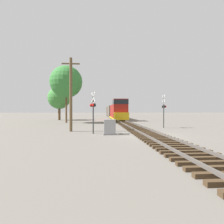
{
  "coord_description": "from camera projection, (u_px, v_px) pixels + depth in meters",
  "views": [
    {
      "loc": [
        -4.18,
        -14.48,
        2.07
      ],
      "look_at": [
        -2.34,
        11.72,
        1.91
      ],
      "focal_mm": 28.0,
      "sensor_mm": 36.0,
      "label": 1
    }
  ],
  "objects": [
    {
      "name": "relay_cabinet",
      "position": [
        110.0,
        127.0,
        15.17
      ],
      "size": [
        1.09,
        0.63,
        1.34
      ],
      "color": "slate",
      "rests_on": "ground"
    },
    {
      "name": "rail_track_bed",
      "position": [
        149.0,
        134.0,
        14.74
      ],
      "size": [
        2.6,
        160.0,
        0.31
      ],
      "color": "#42301E",
      "rests_on": "ground"
    },
    {
      "name": "tree_mid_background",
      "position": [
        59.0,
        98.0,
        39.45
      ],
      "size": [
        5.08,
        5.08,
        7.61
      ],
      "color": "brown",
      "rests_on": "ground"
    },
    {
      "name": "utility_pole",
      "position": [
        71.0,
        93.0,
        17.59
      ],
      "size": [
        1.8,
        0.29,
        7.43
      ],
      "color": "brown",
      "rests_on": "ground"
    },
    {
      "name": "ground_plane",
      "position": [
        149.0,
        135.0,
        14.75
      ],
      "size": [
        400.0,
        400.0,
        0.0
      ],
      "primitive_type": "plane",
      "color": "#666059"
    },
    {
      "name": "tree_far_right",
      "position": [
        66.0,
        82.0,
        30.41
      ],
      "size": [
        5.59,
        5.59,
        9.95
      ],
      "color": "brown",
      "rests_on": "ground"
    },
    {
      "name": "crossing_signal_near",
      "position": [
        93.0,
        108.0,
        15.85
      ],
      "size": [
        0.59,
        1.0,
        3.8
      ],
      "rotation": [
        0.0,
        0.0,
        -1.23
      ],
      "color": "#333333",
      "rests_on": "ground"
    },
    {
      "name": "crossing_signal_far",
      "position": [
        164.0,
        108.0,
        21.3
      ],
      "size": [
        0.4,
        1.01,
        4.02
      ],
      "rotation": [
        0.0,
        0.0,
        1.47
      ],
      "color": "#333333",
      "rests_on": "ground"
    },
    {
      "name": "freight_train",
      "position": [
        113.0,
        111.0,
        55.68
      ],
      "size": [
        2.96,
        46.5,
        4.49
      ],
      "color": "maroon",
      "rests_on": "ground"
    }
  ]
}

